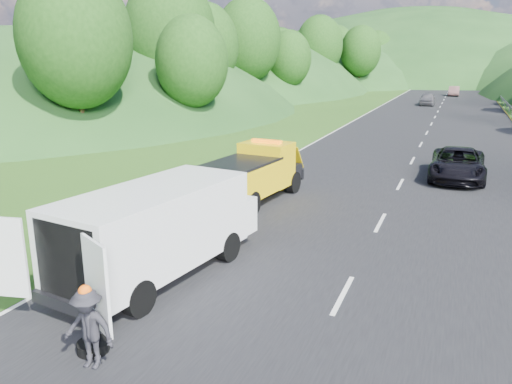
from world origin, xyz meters
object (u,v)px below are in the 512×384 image
at_px(tow_truck, 255,173).
at_px(white_van, 159,227).
at_px(suitcase, 152,215).
at_px(spare_tire, 94,352).
at_px(passing_suv, 456,179).
at_px(child, 187,240).
at_px(worker, 92,367).
at_px(woman, 153,236).

xyz_separation_m(tow_truck, white_van, (0.48, -7.74, 0.22)).
bearing_deg(white_van, suitcase, 134.30).
distance_m(spare_tire, passing_suv, 19.41).
bearing_deg(child, white_van, -23.42).
distance_m(worker, passing_suv, 19.71).
xyz_separation_m(child, suitcase, (-2.04, 1.13, 0.27)).
height_order(spare_tire, passing_suv, passing_suv).
height_order(worker, spare_tire, worker).
height_order(tow_truck, spare_tire, tow_truck).
bearing_deg(woman, passing_suv, -43.36).
bearing_deg(child, passing_suv, 108.59).
bearing_deg(passing_suv, worker, -107.88).
relative_size(child, spare_tire, 1.43).
bearing_deg(woman, white_van, -149.39).
xyz_separation_m(tow_truck, woman, (-1.48, -5.20, -1.15)).
height_order(suitcase, spare_tire, suitcase).
bearing_deg(suitcase, passing_suv, 48.36).
relative_size(tow_truck, suitcase, 10.65).
bearing_deg(white_van, worker, -67.78).
bearing_deg(passing_suv, spare_tire, -109.11).
relative_size(worker, suitcase, 2.92).
height_order(tow_truck, suitcase, tow_truck).
height_order(child, suitcase, suitcase).
distance_m(white_van, passing_suv, 16.44).
distance_m(tow_truck, woman, 5.52).
distance_m(white_van, suitcase, 4.77).
height_order(child, worker, worker).
xyz_separation_m(child, spare_tire, (1.43, -6.17, 0.00)).
relative_size(tow_truck, white_van, 0.79).
bearing_deg(tow_truck, suitcase, -113.27).
height_order(white_van, woman, white_van).
relative_size(child, passing_suv, 0.17).
height_order(worker, passing_suv, worker).
distance_m(tow_truck, worker, 11.86).
relative_size(woman, child, 1.79).
distance_m(tow_truck, passing_suv, 10.39).
distance_m(child, worker, 6.80).
bearing_deg(spare_tire, worker, -53.35).
xyz_separation_m(white_van, child, (-0.72, 2.61, -1.37)).
distance_m(suitcase, passing_suv, 14.78).
relative_size(suitcase, passing_suv, 0.10).
bearing_deg(suitcase, tow_truck, 60.38).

